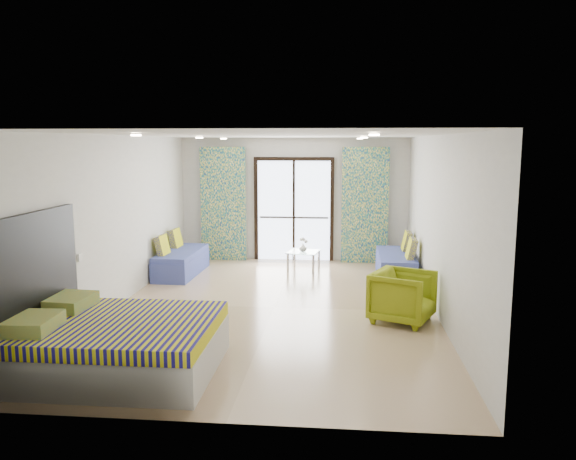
# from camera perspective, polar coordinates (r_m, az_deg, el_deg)

# --- Properties ---
(floor) EXTENTS (5.00, 7.50, 0.01)m
(floor) POSITION_cam_1_polar(r_m,az_deg,el_deg) (8.98, -1.43, -7.86)
(floor) COLOR tan
(floor) RESTS_ON ground
(ceiling) EXTENTS (5.00, 7.50, 0.01)m
(ceiling) POSITION_cam_1_polar(r_m,az_deg,el_deg) (8.61, -1.50, 9.63)
(ceiling) COLOR silver
(ceiling) RESTS_ON ground
(wall_back) EXTENTS (5.00, 0.01, 2.70)m
(wall_back) POSITION_cam_1_polar(r_m,az_deg,el_deg) (12.40, 0.61, 3.13)
(wall_back) COLOR silver
(wall_back) RESTS_ON ground
(wall_front) EXTENTS (5.00, 0.01, 2.70)m
(wall_front) POSITION_cam_1_polar(r_m,az_deg,el_deg) (5.05, -6.58, -5.28)
(wall_front) COLOR silver
(wall_front) RESTS_ON ground
(wall_left) EXTENTS (0.01, 7.50, 2.70)m
(wall_left) POSITION_cam_1_polar(r_m,az_deg,el_deg) (9.33, -16.90, 0.87)
(wall_left) COLOR silver
(wall_left) RESTS_ON ground
(wall_right) EXTENTS (0.01, 7.50, 2.70)m
(wall_right) POSITION_cam_1_polar(r_m,az_deg,el_deg) (8.75, 15.01, 0.46)
(wall_right) COLOR silver
(wall_right) RESTS_ON ground
(balcony_door) EXTENTS (1.76, 0.08, 2.28)m
(balcony_door) POSITION_cam_1_polar(r_m,az_deg,el_deg) (12.38, 0.60, 2.69)
(balcony_door) COLOR black
(balcony_door) RESTS_ON floor
(balcony_rail) EXTENTS (1.52, 0.03, 0.04)m
(balcony_rail) POSITION_cam_1_polar(r_m,az_deg,el_deg) (12.42, 0.60, 1.28)
(balcony_rail) COLOR #595451
(balcony_rail) RESTS_ON balcony_door
(curtain_left) EXTENTS (1.00, 0.10, 2.50)m
(curtain_left) POSITION_cam_1_polar(r_m,az_deg,el_deg) (12.46, -6.59, 2.63)
(curtain_left) COLOR silver
(curtain_left) RESTS_ON floor
(curtain_right) EXTENTS (1.00, 0.10, 2.50)m
(curtain_right) POSITION_cam_1_polar(r_m,az_deg,el_deg) (12.20, 7.82, 2.48)
(curtain_right) COLOR silver
(curtain_right) RESTS_ON floor
(downlight_a) EXTENTS (0.12, 0.12, 0.02)m
(downlight_a) POSITION_cam_1_polar(r_m,az_deg,el_deg) (6.98, -15.18, 9.28)
(downlight_a) COLOR #FFE0B2
(downlight_a) RESTS_ON ceiling
(downlight_b) EXTENTS (0.12, 0.12, 0.02)m
(downlight_b) POSITION_cam_1_polar(r_m,az_deg,el_deg) (6.55, 8.74, 9.54)
(downlight_b) COLOR #FFE0B2
(downlight_b) RESTS_ON ceiling
(downlight_c) EXTENTS (0.12, 0.12, 0.02)m
(downlight_c) POSITION_cam_1_polar(r_m,az_deg,el_deg) (9.85, -9.00, 9.25)
(downlight_c) COLOR #FFE0B2
(downlight_c) RESTS_ON ceiling
(downlight_d) EXTENTS (0.12, 0.12, 0.02)m
(downlight_d) POSITION_cam_1_polar(r_m,az_deg,el_deg) (9.55, 7.72, 9.29)
(downlight_d) COLOR #FFE0B2
(downlight_d) RESTS_ON ceiling
(downlight_e) EXTENTS (0.12, 0.12, 0.02)m
(downlight_e) POSITION_cam_1_polar(r_m,az_deg,el_deg) (11.80, -6.57, 9.20)
(downlight_e) COLOR #FFE0B2
(downlight_e) RESTS_ON ceiling
(downlight_f) EXTENTS (0.12, 0.12, 0.02)m
(downlight_f) POSITION_cam_1_polar(r_m,az_deg,el_deg) (11.55, 7.33, 9.20)
(downlight_f) COLOR #FFE0B2
(downlight_f) RESTS_ON ceiling
(headboard) EXTENTS (0.06, 2.10, 1.50)m
(headboard) POSITION_cam_1_polar(r_m,az_deg,el_deg) (7.01, -24.72, -4.58)
(headboard) COLOR black
(headboard) RESTS_ON floor
(switch_plate) EXTENTS (0.02, 0.10, 0.10)m
(switch_plate) POSITION_cam_1_polar(r_m,az_deg,el_deg) (8.09, -20.37, -2.62)
(switch_plate) COLOR silver
(switch_plate) RESTS_ON wall_left
(bed) EXTENTS (2.17, 1.77, 0.75)m
(bed) POSITION_cam_1_polar(r_m,az_deg,el_deg) (6.79, -16.99, -11.06)
(bed) COLOR silver
(bed) RESTS_ON floor
(daybed_left) EXTENTS (0.72, 1.74, 0.85)m
(daybed_left) POSITION_cam_1_polar(r_m,az_deg,el_deg) (11.33, -10.85, -3.12)
(daybed_left) COLOR #3E4A95
(daybed_left) RESTS_ON floor
(daybed_right) EXTENTS (0.69, 1.74, 0.86)m
(daybed_right) POSITION_cam_1_polar(r_m,az_deg,el_deg) (11.00, 10.96, -3.48)
(daybed_right) COLOR #3E4A95
(daybed_right) RESTS_ON floor
(coffee_table) EXTENTS (0.70, 0.70, 0.69)m
(coffee_table) POSITION_cam_1_polar(r_m,az_deg,el_deg) (11.45, 1.60, -2.39)
(coffee_table) COLOR silver
(coffee_table) RESTS_ON floor
(vase) EXTENTS (0.19, 0.20, 0.16)m
(vase) POSITION_cam_1_polar(r_m,az_deg,el_deg) (11.41, 1.53, -1.80)
(vase) COLOR white
(vase) RESTS_ON coffee_table
(armchair) EXTENTS (1.02, 1.04, 0.83)m
(armchair) POSITION_cam_1_polar(r_m,az_deg,el_deg) (8.35, 11.59, -6.39)
(armchair) COLOR olive
(armchair) RESTS_ON floor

